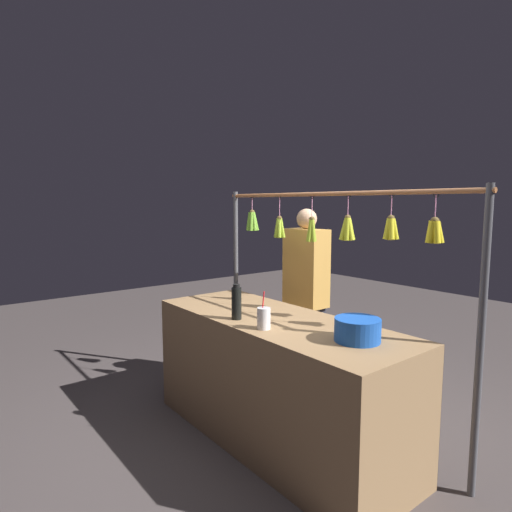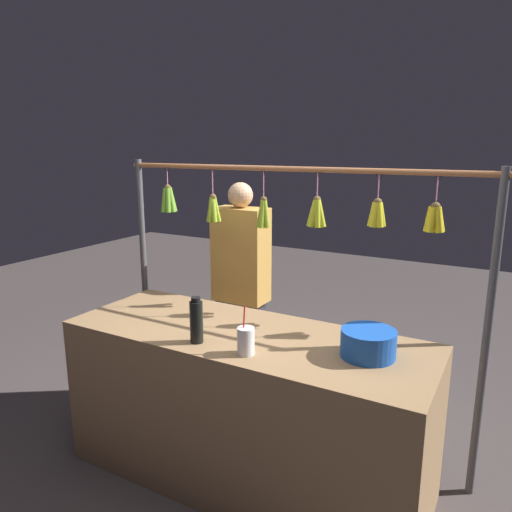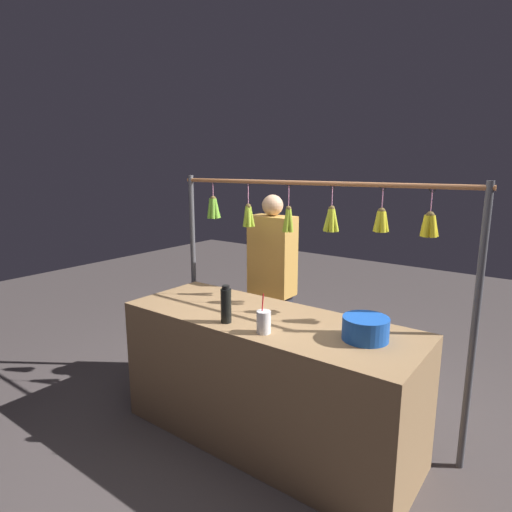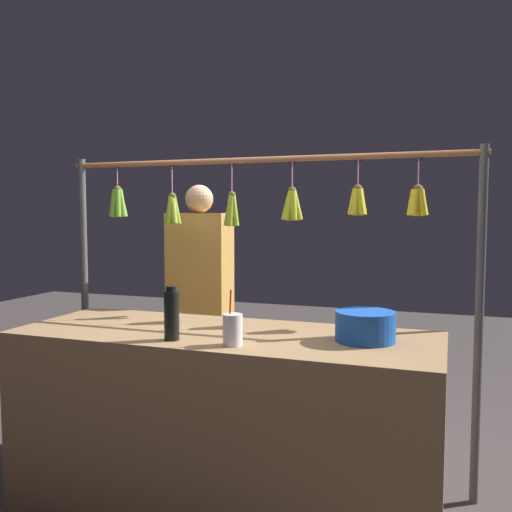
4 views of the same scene
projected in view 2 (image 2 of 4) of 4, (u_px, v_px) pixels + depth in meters
ground_plane at (246, 475)px, 2.85m from camera, size 12.00×12.00×0.00m
market_counter at (246, 407)px, 2.75m from camera, size 2.05×0.75×0.90m
display_rack at (284, 246)px, 2.99m from camera, size 2.40×0.12×1.81m
water_bottle at (196, 321)px, 2.50m from camera, size 0.07×0.07×0.25m
blue_bucket at (368, 343)px, 2.34m from camera, size 0.27×0.27×0.14m
drink_cup at (246, 341)px, 2.37m from camera, size 0.09×0.09×0.24m
vendor_person at (241, 296)px, 3.57m from camera, size 0.39×0.21×1.65m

